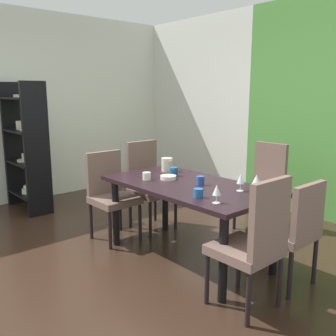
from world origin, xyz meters
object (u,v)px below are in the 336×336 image
chair_left_near (111,191)px  wine_glass_near_window (241,179)px  cup_rear (200,181)px  chair_head_far (264,183)px  pitcher_near_shelf (167,165)px  chair_right_far (292,228)px  cup_left (174,172)px  serving_bowl_center (168,177)px  wine_glass_east (217,190)px  display_shelf (26,148)px  cup_corner (147,176)px  dining_table (188,193)px  chair_left_far (148,182)px  wine_glass_south (256,180)px  cup_west (198,193)px  chair_right_near (255,240)px  wine_glass_north (262,187)px

chair_left_near → wine_glass_near_window: bearing=106.1°
chair_left_near → cup_rear: size_ratio=11.44×
chair_head_far → pitcher_near_shelf: 1.18m
chair_right_far → cup_left: (-1.27, -0.15, 0.28)m
serving_bowl_center → wine_glass_east: bearing=-16.5°
display_shelf → cup_corner: display_shelf is taller
wine_glass_east → cup_corner: (-0.97, 0.08, -0.06)m
chair_right_far → wine_glass_east: size_ratio=6.07×
dining_table → wine_glass_near_window: bearing=17.2°
wine_glass_east → chair_left_far: bearing=160.7°
chair_right_far → cup_rear: 0.90m
wine_glass_near_window → serving_bowl_center: size_ratio=0.98×
wine_glass_near_window → pitcher_near_shelf: wine_glass_near_window is taller
chair_left_far → display_shelf: bearing=-63.5°
chair_right_far → wine_glass_south: bearing=103.4°
chair_left_far → serving_bowl_center: 0.78m
chair_left_near → cup_left: chair_left_near is taller
chair_left_near → wine_glass_east: 1.56m
display_shelf → cup_west: display_shelf is taller
wine_glass_near_window → cup_corner: size_ratio=1.94×
chair_left_near → chair_head_far: chair_head_far is taller
cup_rear → serving_bowl_center: bearing=-168.8°
chair_right_near → cup_left: chair_right_near is taller
dining_table → chair_right_far: (0.93, 0.26, -0.14)m
chair_head_far → wine_glass_east: bearing=111.8°
wine_glass_east → chair_right_near: bearing=2.6°
wine_glass_east → chair_left_near: bearing=179.4°
chair_right_near → cup_west: 0.60m
chair_right_near → display_shelf: 3.53m
chair_right_near → wine_glass_east: size_ratio=6.84×
chair_left_far → wine_glass_east: chair_left_far is taller
display_shelf → serving_bowl_center: (2.31, 0.52, -0.09)m
wine_glass_south → wine_glass_east: bearing=-93.7°
cup_west → pitcher_near_shelf: bearing=152.9°
chair_left_near → wine_glass_south: size_ratio=5.81×
wine_glass_south → cup_rear: 0.54m
chair_right_near → cup_corner: (-1.32, 0.06, 0.23)m
chair_right_near → wine_glass_east: chair_right_near is taller
chair_head_far → wine_glass_north: size_ratio=7.17×
chair_head_far → cup_rear: chair_head_far is taller
cup_west → cup_corner: size_ratio=0.97×
cup_west → cup_left: cup_left is taller
wine_glass_south → cup_corner: (-1.00, -0.38, -0.08)m
chair_left_near → wine_glass_south: (1.56, 0.45, 0.34)m
chair_left_near → cup_corner: chair_left_near is taller
wine_glass_east → cup_corner: size_ratio=1.86×
wine_glass_east → pitcher_near_shelf: 1.24m
chair_right_far → pitcher_near_shelf: bearing=91.9°
dining_table → chair_head_far: bearing=90.7°
display_shelf → pitcher_near_shelf: (2.01, 0.76, -0.03)m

